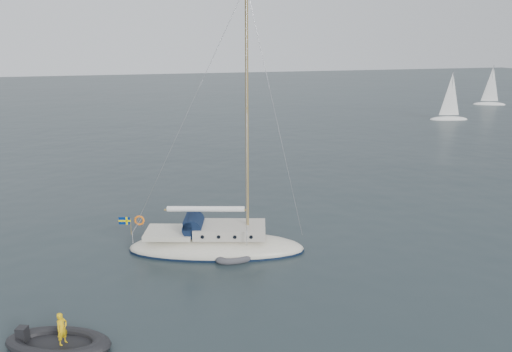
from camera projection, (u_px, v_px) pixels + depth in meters
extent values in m
plane|color=black|center=(276.00, 240.00, 30.34)|extent=(300.00, 300.00, 0.00)
ellipsoid|color=silver|center=(217.00, 248.00, 28.74)|extent=(10.07, 3.13, 1.68)
cube|color=beige|center=(230.00, 228.00, 28.65)|extent=(4.03, 2.13, 0.62)
cube|color=silver|center=(169.00, 238.00, 27.76)|extent=(2.69, 2.13, 0.28)
cylinder|color=#0E1A34|center=(194.00, 227.00, 28.01)|extent=(1.07, 1.85, 1.07)
cube|color=#0E1A34|center=(189.00, 224.00, 27.89)|extent=(0.50, 1.85, 0.45)
cylinder|color=olive|center=(246.00, 117.00, 27.21)|extent=(0.17, 0.17, 13.43)
cylinder|color=olive|center=(246.00, 105.00, 27.03)|extent=(0.06, 2.46, 0.06)
cylinder|color=olive|center=(206.00, 211.00, 27.96)|extent=(4.70, 0.11, 0.11)
cylinder|color=white|center=(206.00, 210.00, 27.95)|extent=(4.37, 0.31, 0.31)
cylinder|color=gray|center=(135.00, 233.00, 27.15)|extent=(0.04, 2.46, 0.04)
torus|color=orange|center=(134.00, 229.00, 27.76)|extent=(0.60, 0.11, 0.60)
cylinder|color=olive|center=(128.00, 236.00, 27.07)|extent=(0.03, 0.03, 1.01)
cube|color=navy|center=(121.00, 231.00, 26.89)|extent=(0.67, 0.02, 0.43)
cube|color=#F6E000|center=(121.00, 231.00, 26.89)|extent=(0.69, 0.03, 0.10)
cube|color=#F6E000|center=(124.00, 230.00, 26.93)|extent=(0.10, 0.03, 0.45)
cylinder|color=black|center=(201.00, 224.00, 29.25)|extent=(0.20, 0.07, 0.20)
cylinder|color=black|center=(208.00, 238.00, 27.26)|extent=(0.20, 0.07, 0.20)
cylinder|color=black|center=(216.00, 223.00, 29.49)|extent=(0.20, 0.07, 0.20)
cylinder|color=black|center=(224.00, 236.00, 27.50)|extent=(0.20, 0.07, 0.20)
cylinder|color=black|center=(231.00, 221.00, 29.73)|extent=(0.20, 0.07, 0.20)
cylinder|color=black|center=(240.00, 235.00, 27.74)|extent=(0.20, 0.07, 0.20)
cylinder|color=black|center=(245.00, 220.00, 29.97)|extent=(0.20, 0.07, 0.20)
cylinder|color=black|center=(255.00, 233.00, 27.98)|extent=(0.20, 0.07, 0.20)
cube|color=#45454A|center=(237.00, 258.00, 27.60)|extent=(1.54, 0.64, 0.09)
cube|color=black|center=(58.00, 345.00, 19.74)|extent=(2.68, 1.12, 0.13)
cube|color=black|center=(17.00, 343.00, 19.26)|extent=(0.39, 0.39, 0.67)
imported|color=yellow|center=(63.00, 328.00, 19.61)|extent=(0.47, 0.57, 1.36)
ellipsoid|color=white|center=(449.00, 119.00, 75.07)|extent=(5.79, 1.93, 0.97)
cylinder|color=gray|center=(451.00, 94.00, 74.05)|extent=(0.10, 0.10, 6.76)
cone|color=white|center=(451.00, 94.00, 74.04)|extent=(3.09, 3.09, 6.27)
ellipsoid|color=white|center=(489.00, 105.00, 91.94)|extent=(5.76, 1.92, 0.96)
cylinder|color=gray|center=(492.00, 84.00, 90.93)|extent=(0.10, 0.10, 6.72)
cone|color=white|center=(491.00, 84.00, 90.91)|extent=(3.07, 3.07, 6.24)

